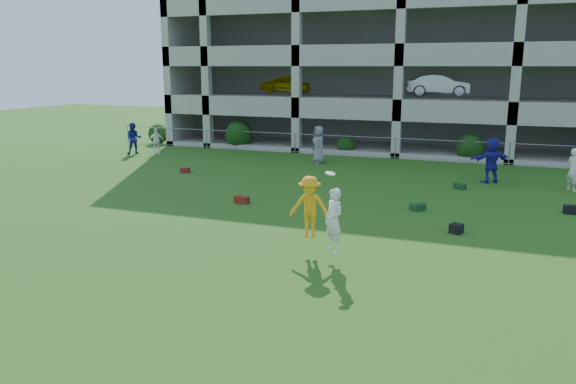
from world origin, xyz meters
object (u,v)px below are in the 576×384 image
at_px(bystander_e, 574,169).
at_px(frisbee_contest, 316,210).
at_px(bystander_a, 134,138).
at_px(parking_garage, 421,52).
at_px(bystander_b, 156,141).
at_px(bystander_c, 319,145).
at_px(bystander_d, 491,160).
at_px(crate_d, 456,229).

bearing_deg(bystander_e, frisbee_contest, 106.20).
relative_size(bystander_a, parking_garage, 0.06).
bearing_deg(parking_garage, bystander_b, -138.00).
bearing_deg(bystander_c, bystander_d, 33.66).
bearing_deg(bystander_d, bystander_b, -41.45).
height_order(bystander_a, bystander_b, bystander_a).
distance_m(bystander_b, crate_d, 20.69).
bearing_deg(crate_d, bystander_d, 84.81).
bearing_deg(frisbee_contest, bystander_b, 135.90).
relative_size(bystander_a, crate_d, 5.29).
height_order(bystander_c, bystander_d, bystander_d).
xyz_separation_m(bystander_a, bystander_e, (23.22, -1.93, -0.03)).
relative_size(frisbee_contest, parking_garage, 0.07).
relative_size(bystander_c, frisbee_contest, 0.95).
xyz_separation_m(bystander_a, crate_d, (19.19, -10.03, -0.78)).
distance_m(frisbee_contest, parking_garage, 26.53).
distance_m(bystander_d, bystander_e, 3.29).
bearing_deg(crate_d, parking_garage, 101.13).
xyz_separation_m(bystander_b, bystander_e, (21.91, -2.29, 0.12)).
distance_m(bystander_d, crate_d, 8.71).
bearing_deg(bystander_e, bystander_d, 39.48).
distance_m(bystander_c, bystander_e, 12.34).
relative_size(bystander_b, bystander_d, 0.76).
height_order(bystander_b, bystander_e, bystander_e).
bearing_deg(bystander_a, crate_d, -58.57).
height_order(bystander_b, bystander_d, bystander_d).
bearing_deg(parking_garage, bystander_e, -59.59).
bearing_deg(parking_garage, bystander_d, -69.40).
bearing_deg(bystander_b, bystander_a, 167.65).
height_order(frisbee_contest, parking_garage, parking_garage).
xyz_separation_m(bystander_d, bystander_e, (3.24, -0.54, -0.12)).
relative_size(bystander_d, frisbee_contest, 0.97).
bearing_deg(bystander_c, bystander_e, 34.96).
distance_m(bystander_c, crate_d, 13.52).
relative_size(bystander_a, bystander_e, 1.03).
height_order(bystander_e, frisbee_contest, frisbee_contest).
height_order(bystander_a, bystander_c, bystander_c).
xyz_separation_m(bystander_b, bystander_c, (9.89, 0.48, 0.22)).
bearing_deg(frisbee_contest, crate_d, 46.04).
bearing_deg(bystander_d, bystander_c, -50.36).
distance_m(bystander_b, parking_garage, 18.85).
height_order(bystander_d, parking_garage, parking_garage).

